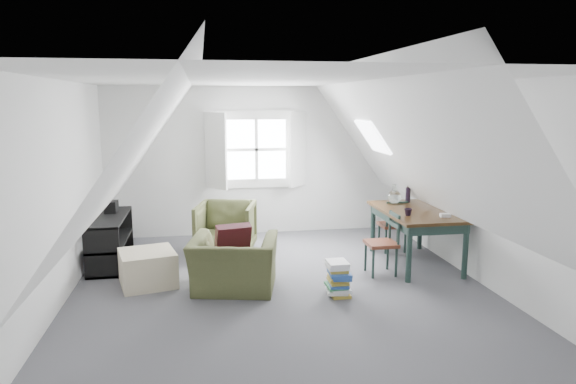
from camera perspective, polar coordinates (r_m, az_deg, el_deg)
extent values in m
plane|color=#4D4D52|center=(6.36, -0.71, -10.73)|extent=(5.50, 5.50, 0.00)
plane|color=white|center=(5.94, -0.77, 12.40)|extent=(5.50, 5.50, 0.00)
plane|color=silver|center=(8.73, -3.55, 3.45)|extent=(5.00, 0.00, 5.00)
plane|color=silver|center=(3.41, 6.53, -7.30)|extent=(5.00, 0.00, 5.00)
plane|color=silver|center=(6.16, -24.37, -0.26)|extent=(0.00, 5.50, 5.50)
plane|color=silver|center=(6.87, 20.34, 1.01)|extent=(0.00, 5.50, 5.50)
plane|color=white|center=(5.92, -15.79, 5.01)|extent=(3.19, 5.50, 4.48)
plane|color=white|center=(6.39, 13.19, 5.47)|extent=(3.19, 5.50, 4.48)
cube|color=white|center=(8.69, -3.55, 4.75)|extent=(1.30, 0.04, 1.30)
cube|color=white|center=(8.48, -8.02, 4.53)|extent=(0.35, 0.35, 1.25)
cube|color=white|center=(8.63, 1.07, 4.73)|extent=(0.35, 0.35, 1.25)
cube|color=white|center=(8.68, -3.54, 4.74)|extent=(1.00, 0.02, 1.00)
cube|color=white|center=(8.66, -3.53, 4.73)|extent=(1.08, 0.04, 0.05)
cube|color=white|center=(8.66, -3.53, 4.73)|extent=(0.05, 0.04, 1.08)
cube|color=white|center=(7.60, 9.38, 6.09)|extent=(0.35, 0.75, 0.47)
imported|color=#404624|center=(6.37, -5.97, -10.75)|extent=(1.17, 1.07, 0.65)
imported|color=#404624|center=(7.85, -6.85, -6.71)|extent=(1.00, 1.02, 0.77)
cube|color=#3D1017|center=(6.33, -6.16, -5.42)|extent=(0.47, 0.33, 0.44)
cube|color=beige|center=(6.67, -15.31, -8.15)|extent=(0.78, 0.78, 0.43)
cube|color=black|center=(7.31, 14.08, -2.13)|extent=(0.92, 1.54, 0.04)
cube|color=#1E322D|center=(7.33, 14.05, -2.76)|extent=(0.82, 1.44, 0.12)
cylinder|color=#1E322D|center=(6.65, 13.30, -6.76)|extent=(0.07, 0.07, 0.73)
cylinder|color=#1E322D|center=(6.97, 19.10, -6.25)|extent=(0.07, 0.07, 0.73)
cylinder|color=#1E322D|center=(7.88, 9.41, -3.94)|extent=(0.07, 0.07, 0.73)
cylinder|color=#1E322D|center=(8.16, 14.48, -3.65)|extent=(0.07, 0.07, 0.73)
sphere|color=silver|center=(7.63, 11.74, -0.52)|extent=(0.20, 0.20, 0.20)
cylinder|color=silver|center=(7.61, 11.77, 0.42)|extent=(0.06, 0.06, 0.11)
cylinder|color=black|center=(7.82, 13.18, -0.32)|extent=(0.07, 0.07, 0.22)
cylinder|color=#3F2D1E|center=(7.78, 13.25, 1.44)|extent=(0.03, 0.05, 0.40)
cylinder|color=#3F2D1E|center=(7.79, 13.32, 1.45)|extent=(0.04, 0.05, 0.39)
cylinder|color=#3F2D1E|center=(7.77, 13.22, 1.43)|extent=(0.05, 0.07, 0.39)
imported|color=black|center=(6.94, 13.18, -2.57)|extent=(0.12, 0.12, 0.10)
cube|color=white|center=(6.99, 17.07, -2.48)|extent=(0.14, 0.10, 0.04)
cube|color=#602A1A|center=(7.96, 11.51, -3.60)|extent=(0.38, 0.38, 0.04)
cylinder|color=#1E322D|center=(8.20, 12.07, -4.72)|extent=(0.03, 0.03, 0.38)
cylinder|color=#1E322D|center=(7.93, 12.88, -5.27)|extent=(0.03, 0.03, 0.38)
cylinder|color=#1E322D|center=(8.10, 10.07, -4.85)|extent=(0.03, 0.03, 0.38)
cylinder|color=#1E322D|center=(7.82, 10.81, -5.41)|extent=(0.03, 0.03, 0.38)
cylinder|color=#1E322D|center=(7.82, 13.05, -2.43)|extent=(0.03, 0.03, 0.40)
cylinder|color=#1E322D|center=(7.71, 10.96, -2.53)|extent=(0.03, 0.03, 0.40)
cube|color=#1E322D|center=(7.73, 12.06, -1.32)|extent=(0.30, 0.03, 0.07)
cube|color=#1E322D|center=(7.75, 12.02, -2.16)|extent=(0.30, 0.03, 0.05)
cube|color=#602A1A|center=(6.87, 10.31, -5.66)|extent=(0.39, 0.39, 0.05)
cylinder|color=#1E322D|center=(7.03, 8.61, -7.09)|extent=(0.03, 0.03, 0.39)
cylinder|color=#1E322D|center=(7.13, 11.01, -6.92)|extent=(0.03, 0.03, 0.39)
cylinder|color=#1E322D|center=(6.75, 9.44, -7.85)|extent=(0.03, 0.03, 0.39)
cylinder|color=#1E322D|center=(6.85, 11.93, -7.65)|extent=(0.03, 0.03, 0.39)
cylinder|color=#1E322D|center=(7.02, 11.27, -3.65)|extent=(0.03, 0.03, 0.41)
cylinder|color=#1E322D|center=(6.74, 12.21, -4.26)|extent=(0.03, 0.03, 0.41)
cube|color=#1E322D|center=(6.85, 11.78, -2.61)|extent=(0.03, 0.31, 0.07)
cube|color=#1E322D|center=(6.87, 11.74, -3.58)|extent=(0.03, 0.31, 0.06)
cube|color=black|center=(7.71, -19.00, -7.38)|extent=(0.44, 1.33, 0.03)
cube|color=black|center=(7.62, -19.14, -5.11)|extent=(0.44, 1.33, 0.03)
cube|color=black|center=(7.55, -19.28, -2.67)|extent=(0.44, 1.33, 0.03)
cube|color=black|center=(7.01, -19.99, -6.49)|extent=(0.44, 0.03, 0.67)
cube|color=black|center=(8.25, -18.42, -3.94)|extent=(0.44, 0.03, 0.67)
cube|color=#264C99|center=(7.31, -19.54, -7.37)|extent=(0.20, 0.22, 0.24)
cube|color=red|center=(7.78, -18.92, -6.28)|extent=(0.20, 0.27, 0.24)
cube|color=white|center=(7.38, -19.47, -4.56)|extent=(0.20, 0.24, 0.22)
cube|color=black|center=(7.77, -19.03, -1.60)|extent=(0.17, 0.23, 0.18)
cube|color=#B29933|center=(6.20, 5.74, -11.18)|extent=(0.22, 0.29, 0.04)
cube|color=white|center=(6.19, 5.44, -10.84)|extent=(0.28, 0.31, 0.03)
cube|color=white|center=(6.17, 5.85, -10.57)|extent=(0.23, 0.31, 0.04)
cube|color=#337F4C|center=(6.15, 5.36, -10.31)|extent=(0.23, 0.29, 0.03)
cube|color=#264C99|center=(6.13, 5.63, -10.13)|extent=(0.25, 0.32, 0.03)
cube|color=#B29933|center=(6.14, 5.57, -9.83)|extent=(0.22, 0.29, 0.03)
cube|color=#B29933|center=(6.15, 5.59, -9.50)|extent=(0.25, 0.31, 0.04)
cube|color=#264C99|center=(6.11, 5.93, -9.27)|extent=(0.25, 0.32, 0.04)
cube|color=#264C99|center=(6.09, 5.74, -8.97)|extent=(0.26, 0.31, 0.03)
cube|color=#B29933|center=(6.12, 5.54, -8.50)|extent=(0.23, 0.29, 0.04)
cube|color=white|center=(6.10, 5.46, -8.18)|extent=(0.24, 0.27, 0.04)
cube|color=white|center=(6.09, 5.51, -7.82)|extent=(0.24, 0.28, 0.03)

